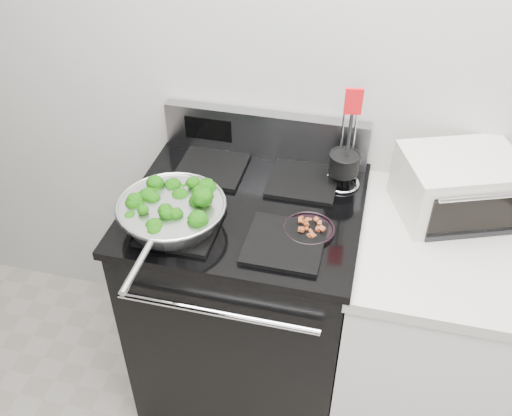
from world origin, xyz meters
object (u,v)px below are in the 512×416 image
(gas_range, at_px, (247,296))
(utensil_holder, at_px, (344,169))
(skillet, at_px, (172,212))
(bacon_plate, at_px, (309,227))
(toaster_oven, at_px, (458,186))

(gas_range, xyz_separation_m, utensil_holder, (0.31, 0.18, 0.53))
(skillet, relative_size, bacon_plate, 3.35)
(gas_range, height_order, toaster_oven, toaster_oven)
(gas_range, bearing_deg, bacon_plate, -21.29)
(toaster_oven, bearing_deg, gas_range, 172.14)
(bacon_plate, bearing_deg, toaster_oven, 28.93)
(gas_range, xyz_separation_m, bacon_plate, (0.23, -0.09, 0.48))
(gas_range, height_order, bacon_plate, gas_range)
(skillet, relative_size, utensil_holder, 1.46)
(skillet, distance_m, bacon_plate, 0.44)
(gas_range, relative_size, toaster_oven, 2.54)
(bacon_plate, height_order, toaster_oven, toaster_oven)
(gas_range, bearing_deg, utensil_holder, 31.02)
(utensil_holder, bearing_deg, bacon_plate, -113.97)
(gas_range, distance_m, toaster_oven, 0.89)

